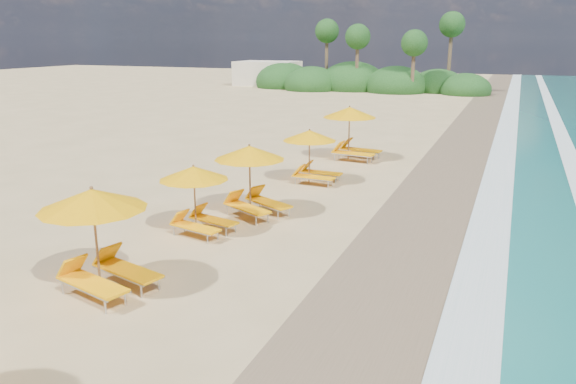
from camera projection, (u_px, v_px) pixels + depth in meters
ground at (288, 231)px, 16.67m from camera, size 160.00×160.00×0.00m
wet_sand at (425, 249)px, 15.22m from camera, size 4.00×160.00×0.01m
surf_foam at (534, 263)px, 14.24m from camera, size 4.00×160.00×0.01m
station_1 at (100, 234)px, 12.44m from camera, size 2.99×2.90×2.41m
station_2 at (199, 195)px, 16.24m from camera, size 2.48×2.38×2.03m
station_3 at (253, 176)px, 17.92m from camera, size 3.02×3.01×2.29m
station_4 at (313, 153)px, 21.96m from camera, size 2.36×2.20×2.13m
station_5 at (353, 130)px, 26.13m from camera, size 2.89×2.72×2.51m
treeline at (361, 81)px, 60.69m from camera, size 25.80×8.80×9.74m
beach_building at (268, 73)px, 67.17m from camera, size 7.00×5.00×2.80m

